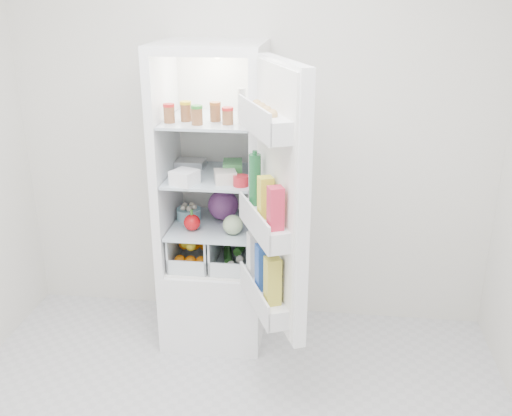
# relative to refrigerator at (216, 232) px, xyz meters

# --- Properties ---
(room_walls) EXTENTS (3.02, 3.02, 2.61)m
(room_walls) POSITION_rel_refrigerator_xyz_m (0.20, -1.25, 0.93)
(room_walls) COLOR silver
(room_walls) RESTS_ON ground
(refrigerator) EXTENTS (0.60, 0.60, 1.80)m
(refrigerator) POSITION_rel_refrigerator_xyz_m (0.00, 0.00, 0.00)
(refrigerator) COLOR white
(refrigerator) RESTS_ON ground
(shelf_low) EXTENTS (0.49, 0.53, 0.01)m
(shelf_low) POSITION_rel_refrigerator_xyz_m (-0.00, -0.06, 0.07)
(shelf_low) COLOR #AFC0CD
(shelf_low) RESTS_ON refrigerator
(shelf_mid) EXTENTS (0.49, 0.53, 0.02)m
(shelf_mid) POSITION_rel_refrigerator_xyz_m (-0.00, -0.06, 0.38)
(shelf_mid) COLOR #AFC0CD
(shelf_mid) RESTS_ON refrigerator
(shelf_top) EXTENTS (0.49, 0.53, 0.02)m
(shelf_top) POSITION_rel_refrigerator_xyz_m (-0.00, -0.06, 0.71)
(shelf_top) COLOR #AFC0CD
(shelf_top) RESTS_ON refrigerator
(crisper_left) EXTENTS (0.23, 0.46, 0.22)m
(crisper_left) POSITION_rel_refrigerator_xyz_m (-0.12, -0.06, -0.06)
(crisper_left) COLOR silver
(crisper_left) RESTS_ON refrigerator
(crisper_right) EXTENTS (0.23, 0.46, 0.22)m
(crisper_right) POSITION_rel_refrigerator_xyz_m (0.12, -0.06, -0.06)
(crisper_right) COLOR silver
(crisper_right) RESTS_ON refrigerator
(condiment_jars) EXTENTS (0.46, 0.16, 0.08)m
(condiment_jars) POSITION_rel_refrigerator_xyz_m (-0.00, -0.17, 0.76)
(condiment_jars) COLOR #B21919
(condiment_jars) RESTS_ON shelf_top
(squeeze_bottle) EXTENTS (0.05, 0.05, 0.17)m
(squeeze_bottle) POSITION_rel_refrigerator_xyz_m (0.17, -0.04, 0.81)
(squeeze_bottle) COLOR silver
(squeeze_bottle) RESTS_ON shelf_top
(tub_white) EXTENTS (0.16, 0.16, 0.08)m
(tub_white) POSITION_rel_refrigerator_xyz_m (-0.12, -0.26, 0.43)
(tub_white) COLOR white
(tub_white) RESTS_ON shelf_mid
(tub_cream) EXTENTS (0.15, 0.15, 0.07)m
(tub_cream) POSITION_rel_refrigerator_xyz_m (0.10, -0.19, 0.43)
(tub_cream) COLOR beige
(tub_cream) RESTS_ON shelf_mid
(tin_red) EXTENTS (0.09, 0.09, 0.06)m
(tin_red) POSITION_rel_refrigerator_xyz_m (0.19, -0.24, 0.42)
(tin_red) COLOR red
(tin_red) RESTS_ON shelf_mid
(foil_tray) EXTENTS (0.17, 0.13, 0.04)m
(foil_tray) POSITION_rel_refrigerator_xyz_m (-0.16, 0.07, 0.41)
(foil_tray) COLOR #BBBBBF
(foil_tray) RESTS_ON shelf_mid
(tub_green) EXTENTS (0.13, 0.17, 0.09)m
(tub_green) POSITION_rel_refrigerator_xyz_m (0.12, -0.07, 0.44)
(tub_green) COLOR #3B8342
(tub_green) RESTS_ON shelf_mid
(red_cabbage) EXTENTS (0.18, 0.18, 0.18)m
(red_cabbage) POSITION_rel_refrigerator_xyz_m (0.04, 0.02, 0.17)
(red_cabbage) COLOR #591E56
(red_cabbage) RESTS_ON shelf_low
(bell_pepper) EXTENTS (0.10, 0.10, 0.10)m
(bell_pepper) POSITION_rel_refrigerator_xyz_m (-0.11, -0.17, 0.13)
(bell_pepper) COLOR red
(bell_pepper) RESTS_ON shelf_low
(mushroom_bowl) EXTENTS (0.19, 0.19, 0.07)m
(mushroom_bowl) POSITION_rel_refrigerator_xyz_m (-0.17, -0.01, 0.12)
(mushroom_bowl) COLOR #83B6C4
(mushroom_bowl) RESTS_ON shelf_low
(salad_bag) EXTENTS (0.11, 0.11, 0.11)m
(salad_bag) POSITION_rel_refrigerator_xyz_m (0.14, -0.20, 0.14)
(salad_bag) COLOR #A1B98B
(salad_bag) RESTS_ON shelf_low
(citrus_pile) EXTENTS (0.20, 0.24, 0.16)m
(citrus_pile) POSITION_rel_refrigerator_xyz_m (-0.12, -0.12, -0.07)
(citrus_pile) COLOR orange
(citrus_pile) RESTS_ON refrigerator
(veg_pile) EXTENTS (0.16, 0.30, 0.10)m
(veg_pile) POSITION_rel_refrigerator_xyz_m (0.13, -0.06, -0.10)
(veg_pile) COLOR #214C19
(veg_pile) RESTS_ON refrigerator
(fridge_door) EXTENTS (0.37, 0.57, 1.30)m
(fridge_door) POSITION_rel_refrigerator_xyz_m (0.42, -0.61, 0.43)
(fridge_door) COLOR white
(fridge_door) RESTS_ON refrigerator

